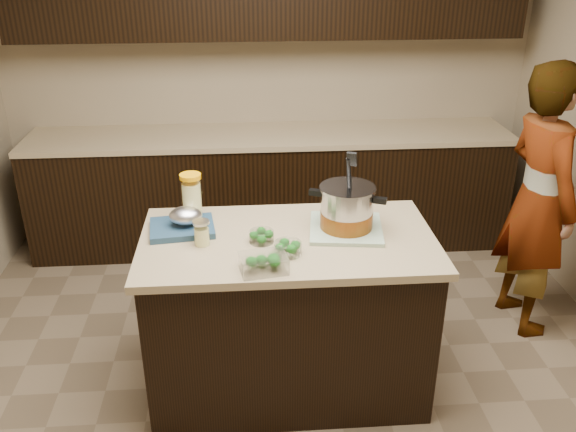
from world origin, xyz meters
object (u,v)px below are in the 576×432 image
(island, at_px, (288,314))
(lemonade_pitcher, at_px, (192,201))
(stock_pot, at_px, (347,210))
(person, at_px, (538,201))

(island, xyz_separation_m, lemonade_pitcher, (-0.48, 0.22, 0.57))
(lemonade_pitcher, bearing_deg, stock_pot, -11.19)
(stock_pot, xyz_separation_m, person, (1.22, 0.44, -0.19))
(island, relative_size, stock_pot, 3.70)
(island, height_order, stock_pot, stock_pot)
(island, bearing_deg, lemonade_pitcher, 155.61)
(stock_pot, bearing_deg, person, 41.76)
(island, height_order, person, person)
(person, bearing_deg, island, 100.56)
(lemonade_pitcher, height_order, person, person)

